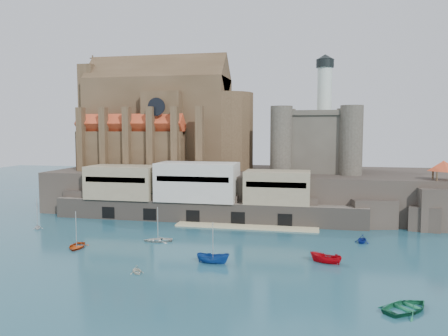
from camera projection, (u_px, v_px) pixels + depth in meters
name	position (u px, v px, depth m)	size (l,w,h in m)	color
ground	(218.00, 250.00, 74.42)	(300.00, 300.00, 0.00)	#1A4757
promontory	(251.00, 190.00, 112.42)	(100.00, 36.00, 10.00)	#2A241F
quay	(196.00, 194.00, 98.45)	(70.00, 12.00, 13.05)	#6B6055
church	(165.00, 123.00, 118.17)	(47.00, 25.93, 30.51)	#493522
castle_keep	(316.00, 138.00, 109.61)	(21.20, 21.20, 29.30)	#433E34
rock_outcrop	(442.00, 209.00, 90.76)	(14.50, 10.50, 8.70)	#2A241F
pavilion	(444.00, 167.00, 90.14)	(6.40, 6.40, 5.40)	#493522
boat_0	(77.00, 248.00, 75.83)	(3.75, 1.09, 5.26)	#AD360A
boat_1	(137.00, 273.00, 62.44)	(2.36, 1.44, 2.74)	beige
boat_2	(213.00, 263.00, 67.11)	(1.94, 1.99, 5.16)	navy
boat_3	(407.00, 310.00, 49.60)	(4.65, 1.35, 6.51)	#1A6E47
boat_4	(38.00, 229.00, 90.14)	(2.42, 1.48, 2.81)	silver
boat_5	(326.00, 263.00, 67.13)	(1.84, 1.89, 4.89)	#AF030D
boat_6	(158.00, 241.00, 80.19)	(3.77, 1.09, 5.28)	beige
boat_7	(362.00, 243.00, 79.25)	(2.97, 1.81, 3.44)	navy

